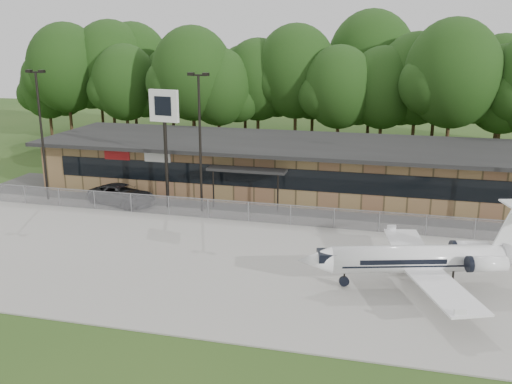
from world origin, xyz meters
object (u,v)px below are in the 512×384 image
(pole_sign, at_px, (164,119))
(suv, at_px, (122,195))
(business_jet, at_px, (425,260))
(terminal, at_px, (287,166))

(pole_sign, bearing_deg, suv, -171.43)
(business_jet, height_order, pole_sign, pole_sign)
(business_jet, relative_size, suv, 2.26)
(terminal, relative_size, pole_sign, 4.58)
(terminal, xyz_separation_m, suv, (-11.63, -7.11, -1.40))
(business_jet, distance_m, suv, 24.35)
(pole_sign, bearing_deg, terminal, 51.49)
(terminal, bearing_deg, business_jet, -57.85)
(business_jet, relative_size, pole_sign, 1.41)
(suv, xyz_separation_m, pole_sign, (3.80, -0.03, 6.08))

